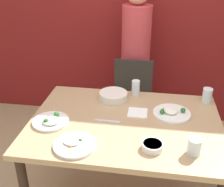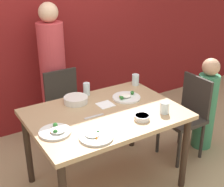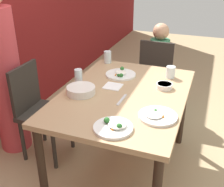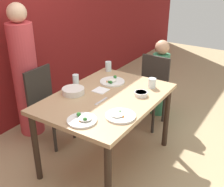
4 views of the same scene
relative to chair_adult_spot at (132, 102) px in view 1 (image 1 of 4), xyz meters
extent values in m
cube|color=maroon|center=(0.02, 0.62, 0.86)|extent=(10.00, 0.06, 2.70)
cube|color=tan|center=(0.02, -0.81, 0.27)|extent=(1.32, 0.94, 0.04)
cylinder|color=#332319|center=(-0.58, -0.40, -0.12)|extent=(0.06, 0.06, 0.74)
cylinder|color=#332319|center=(0.62, -0.40, -0.12)|extent=(0.06, 0.06, 0.74)
cube|color=#2D2823|center=(0.00, -0.07, -0.04)|extent=(0.40, 0.40, 0.04)
cube|color=#2D2823|center=(0.00, 0.12, 0.19)|extent=(0.38, 0.03, 0.42)
cylinder|color=#2D2823|center=(-0.17, -0.23, -0.28)|extent=(0.04, 0.04, 0.43)
cylinder|color=#2D2823|center=(0.16, -0.23, -0.28)|extent=(0.04, 0.04, 0.43)
cylinder|color=#2D2823|center=(-0.17, 0.10, -0.28)|extent=(0.04, 0.04, 0.43)
cylinder|color=#2D2823|center=(0.16, 0.10, -0.28)|extent=(0.04, 0.04, 0.43)
cylinder|color=#2D2823|center=(0.79, -0.66, -0.28)|extent=(0.04, 0.04, 0.43)
cylinder|color=#C63D42|center=(0.00, 0.32, 0.20)|extent=(0.29, 0.29, 1.37)
cylinder|color=silver|center=(-0.11, -0.50, 0.32)|extent=(0.22, 0.22, 0.06)
cylinder|color=#BC5123|center=(-0.11, -0.50, 0.34)|extent=(0.20, 0.20, 0.01)
cylinder|color=white|center=(-0.25, -1.13, 0.30)|extent=(0.26, 0.26, 0.02)
ellipsoid|color=white|center=(-0.27, -1.11, 0.31)|extent=(0.12, 0.12, 0.02)
sphere|color=#2D702D|center=(-0.22, -1.11, 0.32)|extent=(0.02, 0.02, 0.02)
cone|color=orange|center=(-0.24, -1.07, 0.32)|extent=(0.02, 0.02, 0.02)
cone|color=orange|center=(-0.27, -1.17, 0.32)|extent=(0.02, 0.02, 0.02)
cylinder|color=white|center=(0.34, -0.67, 0.30)|extent=(0.27, 0.27, 0.02)
ellipsoid|color=white|center=(0.33, -0.67, 0.32)|extent=(0.10, 0.10, 0.03)
cone|color=orange|center=(0.28, -0.64, 0.32)|extent=(0.01, 0.01, 0.02)
sphere|color=#2D702D|center=(0.42, -0.66, 0.32)|extent=(0.04, 0.04, 0.04)
sphere|color=#2D702D|center=(0.27, -0.67, 0.32)|extent=(0.02, 0.02, 0.02)
sphere|color=#2D702D|center=(0.27, -0.70, 0.32)|extent=(0.03, 0.03, 0.03)
cylinder|color=white|center=(-0.48, -0.90, 0.30)|extent=(0.25, 0.25, 0.02)
ellipsoid|color=white|center=(-0.47, -0.93, 0.32)|extent=(0.12, 0.12, 0.02)
cone|color=orange|center=(-0.52, -0.91, 0.32)|extent=(0.02, 0.02, 0.02)
sphere|color=#2D702D|center=(-0.50, -0.95, 0.32)|extent=(0.04, 0.04, 0.04)
sphere|color=#2D702D|center=(-0.46, -0.85, 0.32)|extent=(0.04, 0.04, 0.04)
cylinder|color=white|center=(0.21, -1.09, 0.31)|extent=(0.13, 0.13, 0.04)
cylinder|color=white|center=(0.21, -1.09, 0.32)|extent=(0.11, 0.11, 0.01)
cylinder|color=silver|center=(0.45, -1.09, 0.34)|extent=(0.08, 0.08, 0.10)
cylinder|color=silver|center=(0.06, -0.40, 0.35)|extent=(0.07, 0.07, 0.12)
cylinder|color=silver|center=(0.61, -0.44, 0.34)|extent=(0.07, 0.07, 0.12)
cube|color=white|center=(0.10, -0.69, 0.29)|extent=(0.14, 0.14, 0.01)
cube|color=silver|center=(-0.10, -0.83, 0.29)|extent=(0.18, 0.03, 0.01)
camera|label=1|loc=(0.18, -2.45, 1.34)|focal=45.00mm
camera|label=2|loc=(-1.21, -2.89, 1.54)|focal=50.00mm
camera|label=3|loc=(-1.85, -1.41, 1.26)|focal=45.00mm
camera|label=4|loc=(-2.02, -2.19, 1.48)|focal=45.00mm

